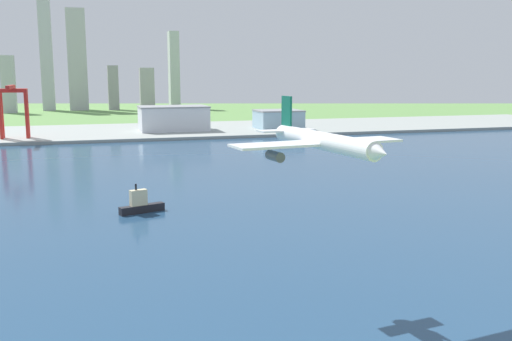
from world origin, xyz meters
The scene contains 9 objects.
ground_plane centered at (0.00, 300.00, 0.00)m, with size 2400.00×2400.00×0.00m, color #608F49.
water_bay centered at (0.00, 240.00, 0.07)m, with size 840.00×360.00×0.15m, color navy.
industrial_pier centered at (0.00, 490.00, 1.25)m, with size 840.00×140.00×2.50m, color #949B96.
airplane_landing centered at (-25.07, 89.72, 36.86)m, with size 37.91×40.53×12.21m.
tugboat_small centered at (-52.95, 191.26, 3.27)m, with size 17.09×8.21×10.99m.
port_crane_red centered at (-121.23, 447.71, 30.67)m, with size 20.52×40.81×39.95m.
warehouse_main centered at (2.94, 476.28, 13.02)m, with size 58.25×36.94×21.00m.
warehouse_annex centered at (95.54, 467.96, 10.77)m, with size 39.39×34.25×16.49m.
distant_skyline centered at (-57.50, 835.35, 60.43)m, with size 239.89×68.01×155.58m.
Camera 1 is at (-71.75, -17.90, 50.49)m, focal length 40.33 mm.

